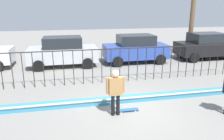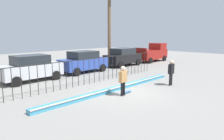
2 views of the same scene
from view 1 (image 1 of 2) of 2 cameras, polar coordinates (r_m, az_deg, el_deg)
The scene contains 8 objects.
ground_plane at distance 8.58m, azimuth 4.08°, elevation -9.93°, with size 60.00×60.00×0.00m, color gray.
bowl_coping_ledge at distance 9.11m, azimuth 2.94°, elevation -7.46°, with size 11.00×0.40×0.27m.
perimeter_fence at distance 11.12m, azimuth -0.28°, elevation 2.15°, with size 14.04×0.04×1.74m.
skateboarder at distance 7.72m, azimuth 0.91°, elevation -4.84°, with size 0.67×0.25×1.67m.
skateboard at distance 8.37m, azimuth 4.07°, elevation -10.18°, with size 0.80×0.20×0.07m.
parked_car_silver at distance 14.55m, azimuth -12.48°, elevation 4.68°, with size 4.30×2.12×1.90m.
parked_car_blue at distance 15.30m, azimuth 6.05°, elevation 5.52°, with size 4.30×2.12×1.90m.
parked_car_black at distance 17.70m, azimuth 23.01°, elevation 5.77°, with size 4.30×2.12×1.90m.
Camera 1 is at (-2.18, -7.39, 3.76)m, focal length 35.57 mm.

